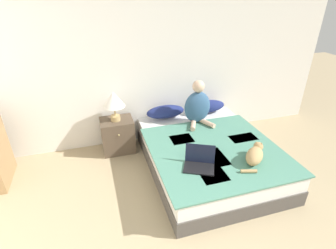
% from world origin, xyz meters
% --- Properties ---
extents(wall_back, '(6.01, 0.05, 2.55)m').
position_xyz_m(wall_back, '(0.00, 3.67, 1.27)').
color(wall_back, silver).
rests_on(wall_back, ground_plane).
extents(bed, '(1.67, 2.07, 0.44)m').
position_xyz_m(bed, '(0.47, 2.57, 0.22)').
color(bed, '#4C4742').
rests_on(bed, ground_plane).
extents(pillow_near, '(0.62, 0.25, 0.20)m').
position_xyz_m(pillow_near, '(0.11, 3.46, 0.54)').
color(pillow_near, navy).
rests_on(pillow_near, bed).
extents(pillow_far, '(0.62, 0.25, 0.20)m').
position_xyz_m(pillow_far, '(0.84, 3.46, 0.54)').
color(pillow_far, navy).
rests_on(pillow_far, bed).
extents(person_sitting, '(0.41, 0.40, 0.68)m').
position_xyz_m(person_sitting, '(0.53, 3.16, 0.72)').
color(person_sitting, '#33567A').
rests_on(person_sitting, bed).
extents(cat_tabby, '(0.45, 0.39, 0.19)m').
position_xyz_m(cat_tabby, '(0.80, 1.99, 0.54)').
color(cat_tabby, tan).
rests_on(cat_tabby, bed).
extents(laptop_open, '(0.44, 0.40, 0.24)m').
position_xyz_m(laptop_open, '(0.12, 2.09, 0.49)').
color(laptop_open, black).
rests_on(laptop_open, bed).
extents(nightstand, '(0.49, 0.41, 0.53)m').
position_xyz_m(nightstand, '(-0.68, 3.41, 0.27)').
color(nightstand, brown).
rests_on(nightstand, ground_plane).
extents(table_lamp, '(0.32, 0.32, 0.46)m').
position_xyz_m(table_lamp, '(-0.69, 3.40, 0.86)').
color(table_lamp, tan).
rests_on(table_lamp, nightstand).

